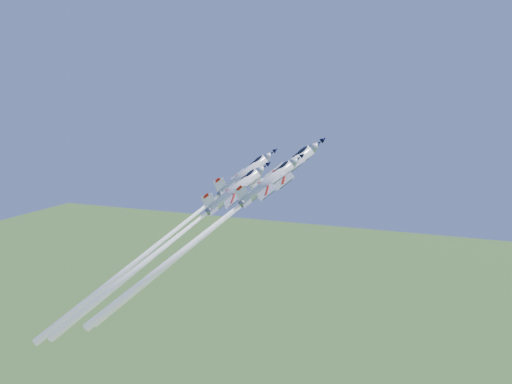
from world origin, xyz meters
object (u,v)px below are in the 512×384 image
at_px(jet_lead, 214,227).
at_px(jet_right, 199,237).
at_px(jet_slot, 164,247).
at_px(jet_left, 160,243).

distance_m(jet_lead, jet_right, 8.54).
bearing_deg(jet_right, jet_slot, -139.50).
distance_m(jet_left, jet_right, 17.96).
bearing_deg(jet_left, jet_slot, 5.08).
relative_size(jet_left, jet_slot, 1.18).
bearing_deg(jet_left, jet_right, 23.41).
height_order(jet_lead, jet_left, jet_lead).
bearing_deg(jet_slot, jet_lead, 94.45).
bearing_deg(jet_lead, jet_left, -128.19).
bearing_deg(jet_slot, jet_right, 40.50).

